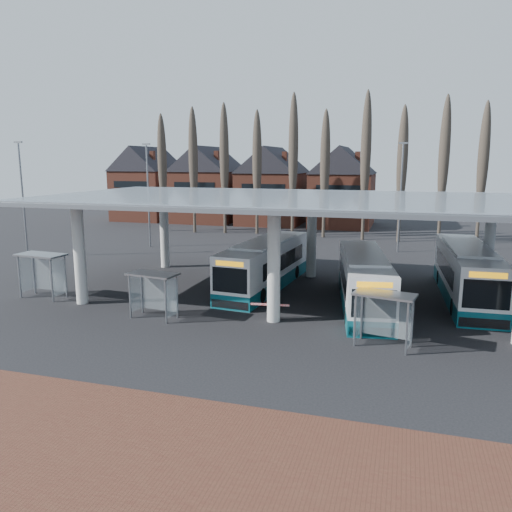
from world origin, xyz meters
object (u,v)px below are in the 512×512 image
(bus_2, at_px, (364,281))
(bus_3, at_px, (467,274))
(bus_1, at_px, (266,265))
(shelter_1, at_px, (154,285))
(shelter_2, at_px, (385,307))
(shelter_0, at_px, (43,265))

(bus_2, distance_m, bus_3, 6.90)
(bus_1, distance_m, shelter_1, 9.15)
(bus_2, xyz_separation_m, bus_3, (6.02, 3.37, 0.10))
(shelter_2, bearing_deg, bus_3, 76.92)
(bus_2, xyz_separation_m, shelter_1, (-10.78, -5.65, 0.34))
(bus_1, xyz_separation_m, bus_3, (12.78, 0.81, 0.06))
(shelter_0, height_order, shelter_1, shelter_0)
(shelter_0, bearing_deg, bus_2, 15.77)
(bus_3, xyz_separation_m, shelter_1, (-16.80, -9.02, 0.25))
(bus_3, relative_size, shelter_2, 4.12)
(bus_2, xyz_separation_m, shelter_2, (1.49, -6.48, 0.37))
(bus_1, relative_size, bus_3, 0.97)
(bus_2, relative_size, shelter_2, 3.91)
(bus_3, bearing_deg, shelter_2, -117.43)
(bus_1, bearing_deg, bus_3, 8.41)
(bus_2, xyz_separation_m, shelter_0, (-19.48, -3.87, 0.54))
(bus_2, distance_m, shelter_0, 19.87)
(shelter_1, xyz_separation_m, shelter_2, (12.27, -0.83, 0.03))
(bus_3, xyz_separation_m, shelter_0, (-25.50, -7.24, 0.45))
(bus_1, distance_m, shelter_2, 12.24)
(bus_1, bearing_deg, shelter_2, -42.83)
(bus_2, height_order, bus_3, bus_3)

